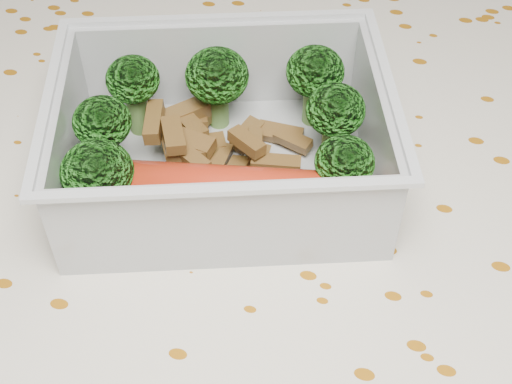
# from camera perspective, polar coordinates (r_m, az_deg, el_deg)

# --- Properties ---
(dining_table) EXTENTS (1.40, 0.90, 0.75)m
(dining_table) POSITION_cam_1_polar(r_m,az_deg,el_deg) (0.47, -0.82, -8.89)
(dining_table) COLOR brown
(dining_table) RESTS_ON ground
(tablecloth) EXTENTS (1.46, 0.96, 0.19)m
(tablecloth) POSITION_cam_1_polar(r_m,az_deg,el_deg) (0.42, -0.89, -5.10)
(tablecloth) COLOR silver
(tablecloth) RESTS_ON dining_table
(lunch_container) EXTENTS (0.22, 0.19, 0.06)m
(lunch_container) POSITION_cam_1_polar(r_m,az_deg,el_deg) (0.40, -2.64, 3.41)
(lunch_container) COLOR silver
(lunch_container) RESTS_ON tablecloth
(broccoli_florets) EXTENTS (0.16, 0.14, 0.05)m
(broccoli_florets) POSITION_cam_1_polar(r_m,az_deg,el_deg) (0.39, -3.11, 6.18)
(broccoli_florets) COLOR #608C3F
(broccoli_florets) RESTS_ON lunch_container
(meat_pile) EXTENTS (0.10, 0.07, 0.03)m
(meat_pile) POSITION_cam_1_polar(r_m,az_deg,el_deg) (0.41, -3.71, 3.87)
(meat_pile) COLOR olive
(meat_pile) RESTS_ON lunch_container
(sausage) EXTENTS (0.16, 0.05, 0.03)m
(sausage) POSITION_cam_1_polar(r_m,az_deg,el_deg) (0.37, -1.89, -0.08)
(sausage) COLOR red
(sausage) RESTS_ON lunch_container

